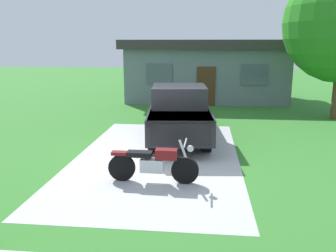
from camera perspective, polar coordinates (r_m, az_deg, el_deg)
name	(u,v)px	position (r m, az deg, el deg)	size (l,w,h in m)	color
ground_plane	(157,157)	(10.56, -1.77, -5.02)	(80.00, 80.00, 0.00)	#367C2D
driveway_pad	(157,157)	(10.56, -1.77, -5.00)	(4.78, 8.49, 0.01)	beige
motorcycle	(154,163)	(8.57, -2.32, -6.06)	(2.21, 0.70, 1.09)	black
pickup_truck	(179,111)	(12.66, 1.75, 2.48)	(2.50, 5.77, 1.90)	black
neighbor_house	(206,69)	(21.66, 6.19, 9.07)	(9.60, 5.60, 3.50)	slate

